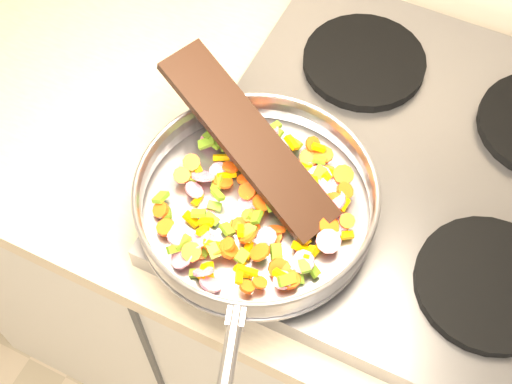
% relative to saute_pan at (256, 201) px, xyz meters
% --- Properties ---
extents(cooktop, '(0.60, 0.60, 0.04)m').
position_rel_saute_pan_xyz_m(cooktop, '(0.17, 0.18, -0.07)').
color(cooktop, '#939399').
rests_on(cooktop, counter_top).
extents(grate_fl, '(0.19, 0.19, 0.02)m').
position_rel_saute_pan_xyz_m(grate_fl, '(0.03, 0.04, -0.04)').
color(grate_fl, black).
rests_on(grate_fl, cooktop).
extents(grate_fr, '(0.19, 0.19, 0.02)m').
position_rel_saute_pan_xyz_m(grate_fr, '(0.31, 0.04, -0.04)').
color(grate_fr, black).
rests_on(grate_fr, cooktop).
extents(grate_bl, '(0.19, 0.19, 0.02)m').
position_rel_saute_pan_xyz_m(grate_bl, '(0.03, 0.32, -0.04)').
color(grate_bl, black).
rests_on(grate_bl, cooktop).
extents(saute_pan, '(0.36, 0.51, 0.06)m').
position_rel_saute_pan_xyz_m(saute_pan, '(0.00, 0.00, 0.00)').
color(saute_pan, '#9E9EA5').
rests_on(saute_pan, grate_fl).
extents(vegetable_heap, '(0.26, 0.28, 0.05)m').
position_rel_saute_pan_xyz_m(vegetable_heap, '(0.01, 0.00, -0.01)').
color(vegetable_heap, '#FF5010').
rests_on(vegetable_heap, saute_pan).
extents(wooden_spatula, '(0.30, 0.18, 0.10)m').
position_rel_saute_pan_xyz_m(wooden_spatula, '(-0.04, 0.06, 0.04)').
color(wooden_spatula, black).
rests_on(wooden_spatula, saute_pan).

